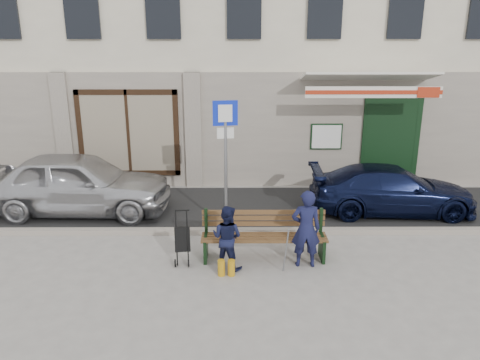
{
  "coord_description": "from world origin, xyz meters",
  "views": [
    {
      "loc": [
        -0.17,
        -7.9,
        4.14
      ],
      "look_at": [
        -0.12,
        1.6,
        1.2
      ],
      "focal_mm": 35.0,
      "sensor_mm": 36.0,
      "label": 1
    }
  ],
  "objects_px": {
    "man": "(306,229)",
    "car_navy": "(392,190)",
    "car_silver": "(78,183)",
    "stroller": "(182,240)",
    "woman": "(227,237)",
    "parking_sign": "(226,144)",
    "bench": "(262,237)"
  },
  "relations": [
    {
      "from": "woman",
      "to": "man",
      "type": "bearing_deg",
      "value": -151.21
    },
    {
      "from": "bench",
      "to": "man",
      "type": "xyz_separation_m",
      "value": [
        0.8,
        -0.29,
        0.28
      ]
    },
    {
      "from": "man",
      "to": "car_silver",
      "type": "bearing_deg",
      "value": -28.13
    },
    {
      "from": "car_silver",
      "to": "car_navy",
      "type": "xyz_separation_m",
      "value": [
        7.57,
        0.0,
        -0.18
      ]
    },
    {
      "from": "parking_sign",
      "to": "stroller",
      "type": "relative_size",
      "value": 2.83
    },
    {
      "from": "bench",
      "to": "woman",
      "type": "bearing_deg",
      "value": -150.86
    },
    {
      "from": "car_navy",
      "to": "woman",
      "type": "relative_size",
      "value": 3.24
    },
    {
      "from": "car_silver",
      "to": "car_navy",
      "type": "height_order",
      "value": "car_silver"
    },
    {
      "from": "car_navy",
      "to": "woman",
      "type": "height_order",
      "value": "woman"
    },
    {
      "from": "bench",
      "to": "woman",
      "type": "height_order",
      "value": "woman"
    },
    {
      "from": "man",
      "to": "car_navy",
      "type": "bearing_deg",
      "value": -131.19
    },
    {
      "from": "car_silver",
      "to": "man",
      "type": "xyz_separation_m",
      "value": [
        5.09,
        -2.78,
        -0.01
      ]
    },
    {
      "from": "car_navy",
      "to": "bench",
      "type": "xyz_separation_m",
      "value": [
        -3.27,
        -2.49,
        -0.11
      ]
    },
    {
      "from": "bench",
      "to": "man",
      "type": "distance_m",
      "value": 0.89
    },
    {
      "from": "car_silver",
      "to": "stroller",
      "type": "height_order",
      "value": "car_silver"
    },
    {
      "from": "car_navy",
      "to": "bench",
      "type": "height_order",
      "value": "car_navy"
    },
    {
      "from": "car_navy",
      "to": "car_silver",
      "type": "bearing_deg",
      "value": 91.83
    },
    {
      "from": "parking_sign",
      "to": "bench",
      "type": "distance_m",
      "value": 2.24
    },
    {
      "from": "car_navy",
      "to": "man",
      "type": "relative_size",
      "value": 2.66
    },
    {
      "from": "woman",
      "to": "stroller",
      "type": "relative_size",
      "value": 1.2
    },
    {
      "from": "bench",
      "to": "man",
      "type": "height_order",
      "value": "man"
    },
    {
      "from": "man",
      "to": "parking_sign",
      "type": "bearing_deg",
      "value": -49.62
    },
    {
      "from": "man",
      "to": "woman",
      "type": "distance_m",
      "value": 1.46
    },
    {
      "from": "car_silver",
      "to": "woman",
      "type": "height_order",
      "value": "car_silver"
    },
    {
      "from": "woman",
      "to": "stroller",
      "type": "distance_m",
      "value": 0.89
    },
    {
      "from": "car_silver",
      "to": "bench",
      "type": "relative_size",
      "value": 1.83
    },
    {
      "from": "bench",
      "to": "stroller",
      "type": "relative_size",
      "value": 2.38
    },
    {
      "from": "car_silver",
      "to": "parking_sign",
      "type": "bearing_deg",
      "value": -103.52
    },
    {
      "from": "car_silver",
      "to": "bench",
      "type": "bearing_deg",
      "value": -118.5
    },
    {
      "from": "car_silver",
      "to": "bench",
      "type": "distance_m",
      "value": 4.97
    },
    {
      "from": "car_silver",
      "to": "car_navy",
      "type": "distance_m",
      "value": 7.57
    },
    {
      "from": "woman",
      "to": "parking_sign",
      "type": "bearing_deg",
      "value": -62.39
    }
  ]
}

